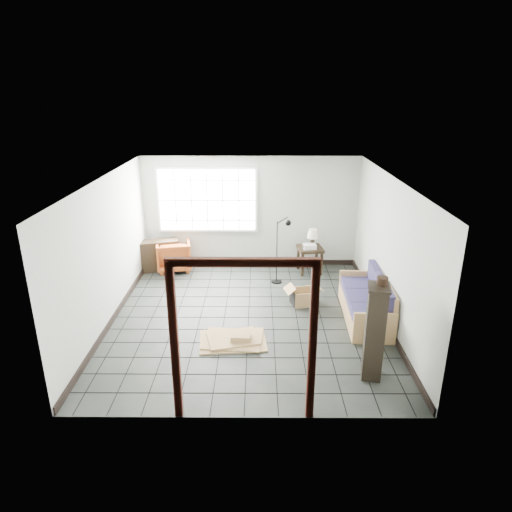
{
  "coord_description": "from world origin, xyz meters",
  "views": [
    {
      "loc": [
        0.18,
        -7.58,
        4.03
      ],
      "look_at": [
        0.14,
        0.3,
        1.12
      ],
      "focal_mm": 32.0,
      "sensor_mm": 36.0,
      "label": 1
    }
  ],
  "objects_px": {
    "futon_sofa": "(368,303)",
    "tall_shelf": "(375,332)",
    "armchair": "(174,254)",
    "side_table": "(310,252)"
  },
  "relations": [
    {
      "from": "futon_sofa",
      "to": "armchair",
      "type": "xyz_separation_m",
      "value": [
        -4.01,
        2.4,
        0.09
      ]
    },
    {
      "from": "side_table",
      "to": "armchair",
      "type": "bearing_deg",
      "value": 177.43
    },
    {
      "from": "futon_sofa",
      "to": "side_table",
      "type": "xyz_separation_m",
      "value": [
        -0.84,
        2.26,
        0.19
      ]
    },
    {
      "from": "futon_sofa",
      "to": "side_table",
      "type": "distance_m",
      "value": 2.42
    },
    {
      "from": "armchair",
      "to": "futon_sofa",
      "type": "bearing_deg",
      "value": 137.87
    },
    {
      "from": "futon_sofa",
      "to": "tall_shelf",
      "type": "xyz_separation_m",
      "value": [
        -0.35,
        -1.8,
        0.44
      ]
    },
    {
      "from": "side_table",
      "to": "tall_shelf",
      "type": "distance_m",
      "value": 4.1
    },
    {
      "from": "futon_sofa",
      "to": "armchair",
      "type": "distance_m",
      "value": 4.67
    },
    {
      "from": "armchair",
      "to": "side_table",
      "type": "relative_size",
      "value": 1.27
    },
    {
      "from": "futon_sofa",
      "to": "tall_shelf",
      "type": "bearing_deg",
      "value": -98.6
    }
  ]
}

